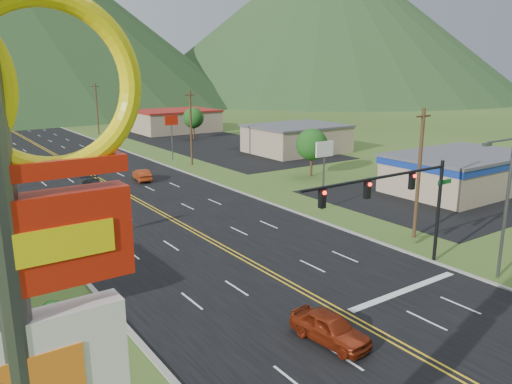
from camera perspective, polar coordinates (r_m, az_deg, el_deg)
pylon_sign at (r=8.14m, az=-26.29°, el=-13.15°), size 4.32×0.60×14.00m
traffic_signal at (r=31.92m, az=16.19°, el=-0.20°), size 13.10×0.43×7.00m
streetlight_east at (r=33.66m, az=26.53°, el=-0.68°), size 3.28×0.25×9.00m
building_east_near at (r=57.58m, az=22.38°, el=2.31°), size 15.40×10.40×4.10m
building_east_mid at (r=78.94m, az=4.67°, el=6.12°), size 14.40×11.40×4.30m
building_east_far at (r=106.27m, az=-9.24°, el=8.04°), size 16.40×12.40×4.50m
pole_sign_east_a at (r=46.03m, az=7.81°, el=4.09°), size 2.00×0.18×6.40m
pole_sign_east_b at (r=72.62m, az=-9.64°, el=7.59°), size 2.00×0.18×6.40m
tree_east_a at (r=60.97m, az=6.40°, el=5.42°), size 3.84×3.84×5.82m
tree_east_b at (r=94.54m, az=-7.17°, el=8.40°), size 3.84×3.84×5.82m
utility_pole_a at (r=39.78m, az=18.12°, el=2.09°), size 1.60×0.28×10.00m
utility_pole_b at (r=68.38m, az=-7.44°, el=7.35°), size 1.60×0.28×10.00m
utility_pole_c at (r=105.36m, az=-17.71°, el=9.09°), size 1.60×0.28×10.00m
utility_pole_d at (r=143.96m, az=-22.60°, el=9.81°), size 1.60×0.28×10.00m
mountain_ne at (r=246.73m, az=7.92°, el=18.95°), size 180.00×180.00×70.00m
car_red_near at (r=24.99m, az=8.46°, el=-15.18°), size 2.20×4.40×1.44m
car_dark_mid at (r=54.41m, az=-18.00°, el=0.43°), size 2.76×5.46×1.52m
car_red_far at (r=59.94m, az=-12.90°, el=1.88°), size 2.04×4.27×1.35m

